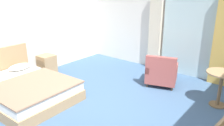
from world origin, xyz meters
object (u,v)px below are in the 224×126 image
Objects in this scene: bed at (23,88)px; nightstand at (47,64)px; armchair_by_window at (161,73)px; round_cafe_table at (221,81)px.

nightstand is (-0.88, 1.28, 0.03)m from bed.
nightstand is 0.59× the size of armchair_by_window.
nightstand is 4.52m from round_cafe_table.
bed reaches higher than nightstand.
nightstand is 3.23m from armchair_by_window.
round_cafe_table is (1.41, -0.18, 0.22)m from armchair_by_window.
bed is 2.50× the size of armchair_by_window.
round_cafe_table is at bearing -7.40° from armchair_by_window.
round_cafe_table is (3.50, 2.38, 0.31)m from bed.
bed is 1.55m from nightstand.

